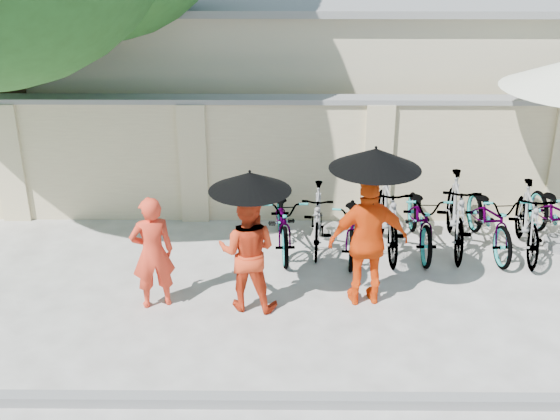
{
  "coord_description": "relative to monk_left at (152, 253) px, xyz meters",
  "views": [
    {
      "loc": [
        0.51,
        -7.69,
        4.87
      ],
      "look_at": [
        0.43,
        0.96,
        1.1
      ],
      "focal_mm": 45.0,
      "sensor_mm": 36.0,
      "label": 1
    }
  ],
  "objects": [
    {
      "name": "compound_wall",
      "position": [
        2.21,
        2.87,
        0.23
      ],
      "size": [
        20.0,
        0.3,
        2.0
      ],
      "primitive_type": "cube",
      "color": "beige",
      "rests_on": "ground"
    },
    {
      "name": "bike_5",
      "position": [
        4.3,
        1.73,
        -0.19
      ],
      "size": [
        0.75,
        1.97,
        1.15
      ],
      "primitive_type": "imported",
      "rotation": [
        0.0,
        0.0,
        -0.11
      ],
      "color": "gray",
      "rests_on": "ground"
    },
    {
      "name": "bike_7",
      "position": [
        5.34,
        1.57,
        -0.23
      ],
      "size": [
        0.74,
        1.83,
        1.07
      ],
      "primitive_type": "imported",
      "rotation": [
        0.0,
        0.0,
        -0.14
      ],
      "color": "gray",
      "rests_on": "ground"
    },
    {
      "name": "bike_1",
      "position": [
        2.2,
        1.74,
        -0.28
      ],
      "size": [
        0.57,
        1.65,
        0.97
      ],
      "primitive_type": "imported",
      "rotation": [
        0.0,
        0.0,
        -0.07
      ],
      "color": "gray",
      "rests_on": "ground"
    },
    {
      "name": "parasol_center",
      "position": [
        1.28,
        -0.1,
        1.03
      ],
      "size": [
        1.02,
        1.02,
        1.01
      ],
      "color": "black",
      "rests_on": "ground"
    },
    {
      "name": "monk_center",
      "position": [
        1.23,
        -0.02,
        0.03
      ],
      "size": [
        0.87,
        0.73,
        1.6
      ],
      "primitive_type": "imported",
      "rotation": [
        0.0,
        0.0,
        2.97
      ],
      "color": "red",
      "rests_on": "ground"
    },
    {
      "name": "ground",
      "position": [
        1.21,
        -0.33,
        -0.77
      ],
      "size": [
        80.0,
        80.0,
        0.0
      ],
      "primitive_type": "plane",
      "color": "silver"
    },
    {
      "name": "building_behind",
      "position": [
        3.21,
        6.67,
        0.83
      ],
      "size": [
        14.0,
        6.0,
        3.2
      ],
      "primitive_type": "cube",
      "color": "#C0B797",
      "rests_on": "ground"
    },
    {
      "name": "parasol_right",
      "position": [
        2.8,
        0.03,
        1.28
      ],
      "size": [
        1.14,
        1.14,
        1.17
      ],
      "color": "black",
      "rests_on": "ground"
    },
    {
      "name": "bike_8",
      "position": [
        5.87,
        1.76,
        -0.26
      ],
      "size": [
        0.85,
        2.01,
        1.03
      ],
      "primitive_type": "imported",
      "rotation": [
        0.0,
        0.0,
        0.09
      ],
      "color": "gray",
      "rests_on": "ground"
    },
    {
      "name": "bike_0",
      "position": [
        1.68,
        1.68,
        -0.29
      ],
      "size": [
        0.78,
        1.88,
        0.97
      ],
      "primitive_type": "imported",
      "rotation": [
        0.0,
        0.0,
        0.07
      ],
      "color": "gray",
      "rests_on": "ground"
    },
    {
      "name": "bike_2",
      "position": [
        2.72,
        1.55,
        -0.31
      ],
      "size": [
        0.77,
        1.81,
        0.93
      ],
      "primitive_type": "imported",
      "rotation": [
        0.0,
        0.0,
        -0.09
      ],
      "color": "gray",
      "rests_on": "ground"
    },
    {
      "name": "monk_left",
      "position": [
        0.0,
        0.0,
        0.0
      ],
      "size": [
        0.65,
        0.53,
        1.54
      ],
      "primitive_type": "imported",
      "rotation": [
        0.0,
        0.0,
        3.47
      ],
      "color": "#F23A21",
      "rests_on": "ground"
    },
    {
      "name": "bike_6",
      "position": [
        4.82,
        1.71,
        -0.27
      ],
      "size": [
        0.81,
        1.95,
        1.0
      ],
      "primitive_type": "imported",
      "rotation": [
        0.0,
        0.0,
        0.08
      ],
      "color": "gray",
      "rests_on": "ground"
    },
    {
      "name": "bike_3",
      "position": [
        3.25,
        1.64,
        -0.2
      ],
      "size": [
        0.57,
        1.92,
        1.15
      ],
      "primitive_type": "imported",
      "rotation": [
        0.0,
        0.0,
        0.02
      ],
      "color": "gray",
      "rests_on": "ground"
    },
    {
      "name": "bike_4",
      "position": [
        3.77,
        1.72,
        -0.27
      ],
      "size": [
        0.67,
        1.9,
        1.0
      ],
      "primitive_type": "imported",
      "rotation": [
        0.0,
        0.0,
        -0.0
      ],
      "color": "gray",
      "rests_on": "ground"
    },
    {
      "name": "kerb",
      "position": [
        1.21,
        -2.03,
        -0.71
      ],
      "size": [
        40.0,
        0.16,
        0.12
      ],
      "primitive_type": "cube",
      "color": "gray",
      "rests_on": "ground"
    },
    {
      "name": "monk_right",
      "position": [
        2.78,
        0.11,
        0.12
      ],
      "size": [
        1.08,
        0.55,
        1.78
      ],
      "primitive_type": "imported",
      "rotation": [
        0.0,
        0.0,
        3.26
      ],
      "color": "#F7490C",
      "rests_on": "ground"
    }
  ]
}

